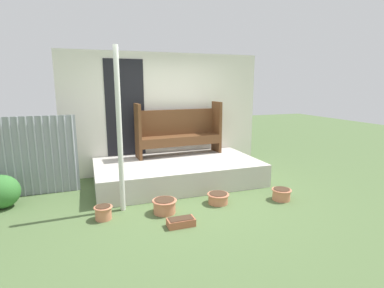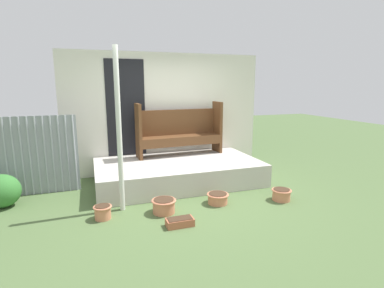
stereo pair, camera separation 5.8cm
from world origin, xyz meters
name	(u,v)px [view 1 (the left image)]	position (x,y,z in m)	size (l,w,h in m)	color
ground_plane	(188,198)	(0.00, 0.00, 0.00)	(24.00, 24.00, 0.00)	#516B3D
porch_slab	(178,172)	(0.09, 0.88, 0.22)	(3.18, 1.76, 0.43)	beige
house_wall	(164,113)	(0.05, 1.79, 1.31)	(4.38, 0.08, 2.60)	white
support_post	(119,132)	(-1.11, -0.13, 1.24)	(0.08, 0.08, 2.48)	silver
bench	(179,129)	(0.29, 1.45, 0.98)	(1.86, 0.51, 1.12)	brown
flower_pot_left	(103,212)	(-1.42, -0.38, 0.11)	(0.27, 0.27, 0.20)	tan
flower_pot_middle	(165,205)	(-0.52, -0.46, 0.12)	(0.38, 0.38, 0.22)	tan
flower_pot_right	(218,198)	(0.40, -0.39, 0.10)	(0.37, 0.37, 0.17)	tan
flower_pot_far_right	(281,194)	(1.48, -0.61, 0.11)	(0.34, 0.34, 0.20)	tan
planter_box_rect	(181,222)	(-0.42, -0.96, 0.06)	(0.38, 0.19, 0.11)	#B26042
shrub_by_fence	(0,192)	(-2.92, 0.59, 0.27)	(0.58, 0.52, 0.54)	#387A33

